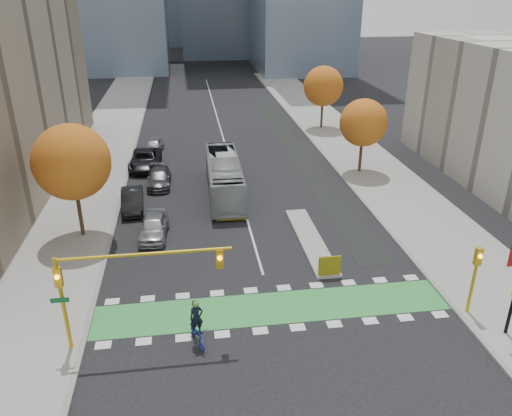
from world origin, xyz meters
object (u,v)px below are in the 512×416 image
object	(u,v)px
tree_west	(72,162)
parked_car_d	(145,159)
hazard_board	(330,266)
parked_car_c	(159,178)
cyclist	(197,329)
parked_car_e	(154,145)
bus	(224,176)
parked_car_a	(154,226)
parked_car_b	(132,200)
traffic_signal_west	(115,276)
tree_east_near	(363,123)
traffic_signal_east	(475,271)
tree_east_far	(323,86)

from	to	relation	value
tree_west	parked_car_d	distance (m)	15.47
hazard_board	parked_car_c	size ratio (longest dim) A/B	0.28
cyclist	parked_car_e	world-z (taller)	cyclist
bus	parked_car_e	bearing A→B (deg)	117.85
parked_car_a	parked_car_b	xyz separation A→B (m)	(-1.89, 5.00, -0.01)
hazard_board	cyclist	distance (m)	9.69
traffic_signal_west	tree_east_near	bearing A→B (deg)	48.48
cyclist	bus	distance (m)	19.53
parked_car_a	parked_car_d	size ratio (longest dim) A/B	0.77
tree_west	tree_east_near	xyz separation A→B (m)	(24.00, 10.00, -0.75)
tree_east_near	bus	distance (m)	14.13
tree_west	traffic_signal_east	xyz separation A→B (m)	(22.50, -12.51, -2.88)
parked_car_e	hazard_board	bearing A→B (deg)	-59.61
traffic_signal_west	parked_car_e	distance (m)	31.96
traffic_signal_east	traffic_signal_west	bearing A→B (deg)	-179.99
tree_east_near	parked_car_e	distance (m)	22.24
tree_east_near	tree_east_far	world-z (taller)	tree_east_far
tree_east_near	parked_car_c	world-z (taller)	tree_east_near
tree_west	parked_car_d	world-z (taller)	tree_west
tree_east_far	parked_car_e	size ratio (longest dim) A/B	1.81
tree_east_far	parked_car_c	size ratio (longest dim) A/B	1.56
tree_east_far	tree_west	bearing A→B (deg)	-133.30
parked_car_d	parked_car_e	size ratio (longest dim) A/B	1.45
parked_car_d	traffic_signal_east	bearing A→B (deg)	-52.16
cyclist	parked_car_c	bearing A→B (deg)	81.09
cyclist	parked_car_d	xyz separation A→B (m)	(-4.14, 27.12, 0.03)
parked_car_a	tree_east_near	bearing A→B (deg)	33.34
traffic_signal_west	parked_car_d	distance (m)	26.98
parked_car_c	tree_east_near	bearing A→B (deg)	3.72
cyclist	tree_west	bearing A→B (deg)	105.34
parked_car_a	parked_car_b	bearing A→B (deg)	114.57
tree_west	tree_east_far	distance (m)	35.73
bus	parked_car_b	bearing A→B (deg)	-163.10
traffic_signal_west	bus	world-z (taller)	traffic_signal_west
parked_car_b	parked_car_e	world-z (taller)	parked_car_b
tree_west	parked_car_c	world-z (taller)	tree_west
tree_east_near	parked_car_d	world-z (taller)	tree_east_near
bus	parked_car_a	size ratio (longest dim) A/B	2.46
tree_east_far	traffic_signal_west	distance (m)	43.61
traffic_signal_west	cyclist	world-z (taller)	traffic_signal_west
traffic_signal_east	tree_east_near	bearing A→B (deg)	86.19
hazard_board	tree_east_near	size ratio (longest dim) A/B	0.20
bus	parked_car_b	size ratio (longest dim) A/B	2.42
parked_car_d	parked_car_c	bearing A→B (deg)	-70.60
tree_west	tree_east_near	distance (m)	26.01
tree_west	parked_car_e	distance (m)	20.33
traffic_signal_west	tree_west	bearing A→B (deg)	108.02
hazard_board	tree_east_near	world-z (taller)	tree_east_near
parked_car_b	parked_car_a	bearing A→B (deg)	-73.34
bus	cyclist	bearing A→B (deg)	-97.82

